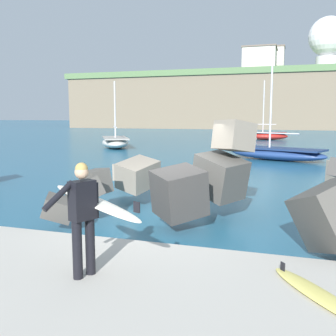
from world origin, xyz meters
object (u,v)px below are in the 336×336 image
at_px(boat_near_right, 266,135).
at_px(station_building_central, 274,61).
at_px(station_building_east, 260,59).
at_px(spare_surfboard, 319,295).
at_px(radar_dome, 328,40).
at_px(boat_near_centre, 276,153).
at_px(boat_mid_centre, 115,142).
at_px(station_building_west, 253,61).
at_px(surfer_with_board, 87,209).
at_px(mooring_buoy_inner, 255,139).
at_px(mooring_buoy_middle, 272,152).

xyz_separation_m(boat_near_right, station_building_central, (-1.96, 51.61, 14.91)).
distance_m(boat_near_right, station_building_east, 43.26).
bearing_deg(spare_surfboard, boat_near_right, 94.65).
relative_size(boat_near_right, station_building_east, 0.89).
distance_m(radar_dome, station_building_central, 12.89).
relative_size(spare_surfboard, station_building_central, 0.28).
height_order(boat_near_centre, boat_mid_centre, boat_near_centre).
relative_size(boat_near_centre, station_building_west, 1.05).
distance_m(surfer_with_board, mooring_buoy_inner, 37.91).
height_order(mooring_buoy_inner, station_building_east, station_building_east).
xyz_separation_m(spare_surfboard, boat_near_right, (-3.25, 39.90, 0.22)).
bearing_deg(spare_surfboard, station_building_central, 93.26).
relative_size(surfer_with_board, station_building_west, 0.33).
bearing_deg(mooring_buoy_inner, boat_mid_centre, -128.73).
bearing_deg(station_building_east, mooring_buoy_middle, -84.26).
height_order(surfer_with_board, radar_dome, radar_dome).
height_order(boat_near_centre, station_building_central, station_building_central).
relative_size(station_building_west, station_building_east, 0.83).
distance_m(spare_surfboard, station_building_east, 82.20).
height_order(spare_surfboard, radar_dome, radar_dome).
bearing_deg(spare_surfboard, surfer_with_board, -176.47).
xyz_separation_m(mooring_buoy_inner, station_building_west, (-5.25, 48.08, 14.65)).
bearing_deg(station_building_central, radar_dome, -24.65).
bearing_deg(surfer_with_board, station_building_east, 92.93).
bearing_deg(station_building_east, boat_near_right, -83.96).
bearing_deg(spare_surfboard, station_building_east, 95.35).
relative_size(mooring_buoy_middle, station_building_west, 0.07).
relative_size(mooring_buoy_middle, radar_dome, 0.04).
distance_m(mooring_buoy_middle, radar_dome, 66.76).
xyz_separation_m(boat_near_right, mooring_buoy_inner, (-1.04, -2.22, -0.28)).
bearing_deg(boat_mid_centre, spare_surfboard, -59.15).
distance_m(surfer_with_board, boat_near_right, 40.12).
bearing_deg(boat_mid_centre, mooring_buoy_middle, -8.68).
distance_m(mooring_buoy_inner, station_building_west, 50.53).
distance_m(boat_near_right, boat_mid_centre, 19.08).
height_order(boat_mid_centre, radar_dome, radar_dome).
relative_size(mooring_buoy_middle, station_building_central, 0.07).
height_order(boat_near_centre, mooring_buoy_middle, boat_near_centre).
relative_size(boat_near_centre, station_building_central, 0.97).
bearing_deg(station_building_west, boat_near_right, -82.20).
bearing_deg(boat_mid_centre, radar_dome, 71.33).
relative_size(boat_mid_centre, station_building_west, 0.93).
bearing_deg(radar_dome, surfer_with_board, -96.28).
distance_m(station_building_central, station_building_east, 11.19).
bearing_deg(station_building_west, boat_mid_centre, -94.86).
bearing_deg(boat_near_centre, surfer_with_board, -96.08).
xyz_separation_m(boat_near_centre, boat_mid_centre, (-13.40, 5.28, 0.07)).
bearing_deg(station_building_east, radar_dome, 22.70).
bearing_deg(spare_surfboard, boat_near_centre, 93.92).
bearing_deg(radar_dome, mooring_buoy_middle, -97.02).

